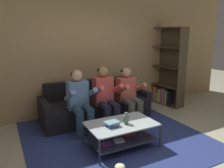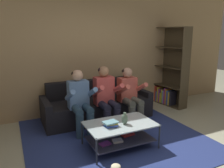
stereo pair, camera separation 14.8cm
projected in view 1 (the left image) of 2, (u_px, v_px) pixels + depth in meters
name	position (u px, v px, depth m)	size (l,w,h in m)	color
ground	(154.00, 158.00, 3.30)	(16.80, 16.80, 0.00)	#B6B497
back_partition	(91.00, 51.00, 5.11)	(8.40, 0.12, 2.90)	tan
couch	(95.00, 106.00, 4.81)	(2.33, 0.87, 0.82)	black
person_seated_left	(80.00, 99.00, 4.05)	(0.50, 0.58, 1.18)	#294258
person_seated_middle	(105.00, 95.00, 4.29)	(0.50, 0.58, 1.21)	#1E1E30
person_seated_right	(129.00, 93.00, 4.53)	(0.50, 0.58, 1.16)	#525449
coffee_table	(121.00, 131.00, 3.57)	(1.11, 0.70, 0.41)	#B0C3C5
area_rug	(109.00, 132.00, 4.15)	(3.07, 3.32, 0.01)	navy
vase	(126.00, 118.00, 3.50)	(0.11, 0.11, 0.19)	#526956
book_stack	(112.00, 124.00, 3.42)	(0.24, 0.21, 0.08)	#335CB3
bookshelf	(165.00, 76.00, 5.84)	(0.43, 1.10, 2.01)	#453927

